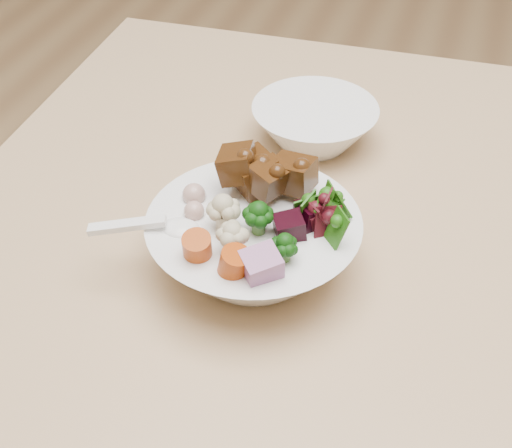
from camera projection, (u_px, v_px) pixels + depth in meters
name	position (u px, v px, depth m)	size (l,w,h in m)	color
food_bowl	(256.00, 240.00, 0.73)	(0.22, 0.22, 0.12)	white
soup_spoon	(167.00, 228.00, 0.71)	(0.11, 0.06, 0.02)	white
side_bowl	(314.00, 125.00, 0.92)	(0.16, 0.16, 0.05)	white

